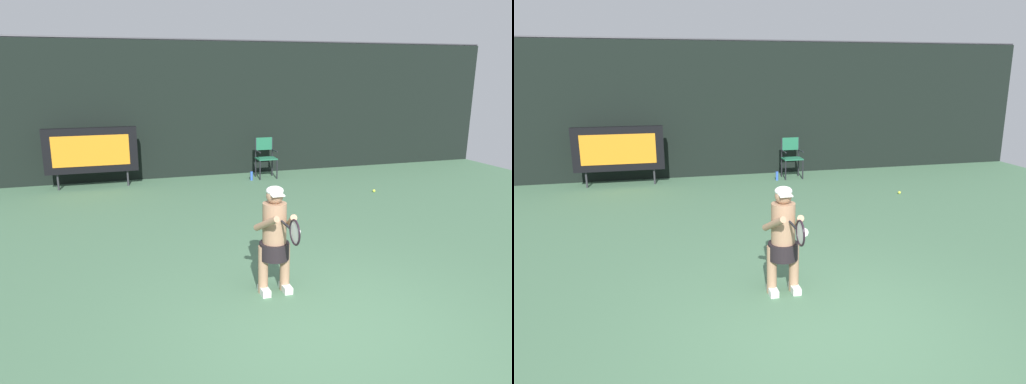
% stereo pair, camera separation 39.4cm
% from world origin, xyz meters
% --- Properties ---
extents(ground, '(18.00, 22.00, 0.03)m').
position_xyz_m(ground, '(0.00, -0.19, -0.01)').
color(ground, '#486F51').
extents(backdrop_screen, '(18.00, 0.12, 3.66)m').
position_xyz_m(backdrop_screen, '(0.00, 8.50, 1.81)').
color(backdrop_screen, black).
rests_on(backdrop_screen, ground).
extents(scoreboard, '(2.20, 0.21, 1.50)m').
position_xyz_m(scoreboard, '(-2.72, 7.81, 0.95)').
color(scoreboard, black).
rests_on(scoreboard, ground).
extents(umpire_chair, '(0.52, 0.44, 1.08)m').
position_xyz_m(umpire_chair, '(1.75, 7.72, 0.62)').
color(umpire_chair, black).
rests_on(umpire_chair, ground).
extents(water_bottle, '(0.07, 0.07, 0.27)m').
position_xyz_m(water_bottle, '(1.28, 7.48, 0.12)').
color(water_bottle, blue).
rests_on(water_bottle, ground).
extents(tennis_player, '(0.54, 0.61, 1.43)m').
position_xyz_m(tennis_player, '(-0.30, 1.08, 0.77)').
color(tennis_player, white).
rests_on(tennis_player, ground).
extents(tennis_racket, '(0.03, 0.60, 0.31)m').
position_xyz_m(tennis_racket, '(-0.26, 0.52, 1.01)').
color(tennis_racket, black).
extents(tennis_ball_spare, '(0.07, 0.07, 0.07)m').
position_xyz_m(tennis_ball_spare, '(3.74, 5.38, 0.03)').
color(tennis_ball_spare, '#CCDB3D').
rests_on(tennis_ball_spare, ground).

